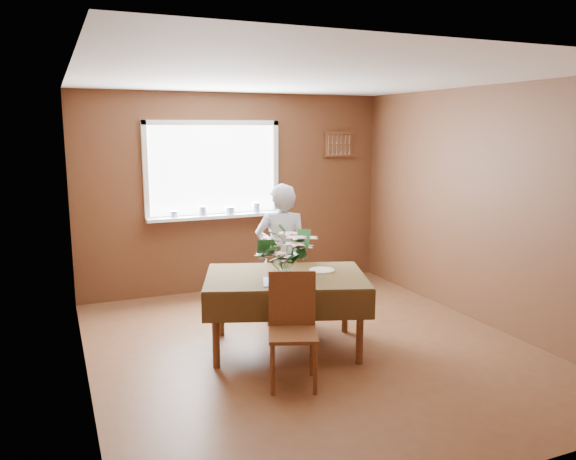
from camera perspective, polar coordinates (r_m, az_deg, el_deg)
name	(u,v)px	position (r m, az deg, el deg)	size (l,w,h in m)	color
floor	(311,348)	(5.47, 2.30, -11.85)	(4.50, 4.50, 0.00)	brown
ceiling	(313,77)	(5.09, 2.51, 15.23)	(4.50, 4.50, 0.00)	white
wall_back	(236,193)	(7.21, -5.30, 3.78)	(4.00, 4.00, 0.00)	brown
wall_front	(486,278)	(3.29, 19.51, -4.58)	(4.00, 4.00, 0.00)	brown
wall_left	(79,234)	(4.65, -20.45, -0.41)	(4.50, 4.50, 0.00)	brown
wall_right	(483,207)	(6.25, 19.22, 2.26)	(4.50, 4.50, 0.00)	brown
window_assembly	(215,185)	(7.07, -7.47, 4.52)	(1.72, 0.20, 1.22)	white
spoon_rack	(338,144)	(7.70, 5.14, 8.67)	(0.44, 0.05, 0.33)	brown
dining_table	(286,284)	(5.25, -0.24, -5.52)	(1.73, 1.44, 0.72)	brown
chair_far	(282,277)	(5.98, -0.57, -4.81)	(0.43, 0.43, 0.92)	brown
chair_near	(293,323)	(4.63, 0.46, -9.45)	(0.50, 0.50, 0.91)	brown
seated_woman	(282,255)	(5.88, -0.65, -2.56)	(0.55, 0.36, 1.51)	white
flower_bouquet	(284,252)	(4.91, -0.36, -2.30)	(0.49, 0.49, 0.42)	white
side_plate	(322,270)	(5.39, 3.45, -4.11)	(0.24, 0.24, 0.01)	white
table_knife	(305,278)	(5.10, 1.72, -4.90)	(0.02, 0.23, 0.00)	silver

